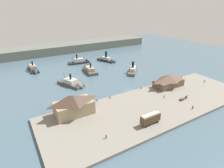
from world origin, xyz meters
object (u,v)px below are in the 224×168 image
object	(u,v)px
ferry_shed_customs_shed	(169,80)
ferry_departing_north	(74,84)
mooring_post_east	(141,88)
mooring_post_center_west	(97,100)
pedestrian_at_waters_edge	(156,111)
street_tram	(150,118)
ferry_moored_east	(81,62)
ferry_near_quay	(89,70)
pedestrian_standing_center	(106,137)
pedestrian_near_cart	(193,107)
mooring_post_west	(182,77)
ferry_moored_west	(34,70)
ferry_outer_harbor	(133,69)
ferry_approaching_east	(108,60)
horse_cart	(184,98)
pedestrian_near_west_shed	(164,96)
mooring_post_center_east	(110,97)
pedestrian_near_east_shed	(204,81)
ferry_shed_east_terminal	(74,105)

from	to	relation	value
ferry_shed_customs_shed	ferry_departing_north	bearing A→B (deg)	146.09
mooring_post_east	mooring_post_center_west	bearing A→B (deg)	179.82
pedestrian_at_waters_edge	street_tram	bearing A→B (deg)	-148.46
ferry_departing_north	ferry_moored_east	world-z (taller)	ferry_moored_east
pedestrian_at_waters_edge	ferry_near_quay	distance (m)	68.94
pedestrian_standing_center	ferry_near_quay	bearing A→B (deg)	70.23
ferry_shed_customs_shed	mooring_post_east	size ratio (longest dim) A/B	19.76
pedestrian_near_cart	mooring_post_east	world-z (taller)	pedestrian_near_cart
mooring_post_center_west	mooring_post_west	bearing A→B (deg)	-0.48
street_tram	mooring_post_center_west	distance (m)	29.99
ferry_shed_customs_shed	pedestrian_standing_center	bearing A→B (deg)	-158.45
pedestrian_at_waters_edge	ferry_moored_west	xyz separation A→B (m)	(-37.28, 90.21, -0.70)
mooring_post_center_west	ferry_outer_harbor	xyz separation A→B (m)	(44.80, 29.50, -0.13)
ferry_departing_north	ferry_outer_harbor	xyz separation A→B (m)	(47.52, 2.97, 0.17)
street_tram	ferry_approaching_east	xyz separation A→B (m)	(30.99, 88.69, -2.48)
ferry_shed_customs_shed	ferry_moored_west	distance (m)	96.39
ferry_departing_north	mooring_post_east	bearing A→B (deg)	-40.51
mooring_post_east	pedestrian_near_cart	bearing A→B (deg)	-76.79
horse_cart	mooring_post_center_west	distance (m)	44.48
ferry_shed_customs_shed	pedestrian_at_waters_edge	xyz separation A→B (m)	(-26.19, -17.76, -2.92)
ferry_shed_customs_shed	ferry_near_quay	bearing A→B (deg)	118.90
ferry_shed_customs_shed	street_tram	distance (m)	41.31
pedestrian_near_west_shed	mooring_post_center_east	xyz separation A→B (m)	(-24.69, 14.12, -0.27)
mooring_post_west	ferry_approaching_east	size ratio (longest dim) A/B	0.05
horse_cart	pedestrian_at_waters_edge	bearing A→B (deg)	-175.20
pedestrian_near_east_shed	ferry_moored_west	xyz separation A→B (m)	(-87.41, 79.86, -0.70)
ferry_shed_east_terminal	pedestrian_at_waters_edge	distance (m)	37.13
pedestrian_standing_center	pedestrian_at_waters_edge	size ratio (longest dim) A/B	1.01
mooring_post_center_west	ferry_moored_east	bearing A→B (deg)	74.01
street_tram	pedestrian_near_west_shed	size ratio (longest dim) A/B	5.51
mooring_post_center_west	ferry_outer_harbor	size ratio (longest dim) A/B	0.05
pedestrian_near_cart	horse_cart	bearing A→B (deg)	65.75
ferry_approaching_east	ferry_departing_north	bearing A→B (deg)	-142.22
ferry_approaching_east	ferry_shed_customs_shed	bearing A→B (deg)	-87.02
pedestrian_near_cart	ferry_outer_harbor	bearing A→B (deg)	80.89
mooring_post_center_west	ferry_moored_east	xyz separation A→B (m)	(19.56, 68.26, -0.36)
horse_cart	ferry_approaching_east	distance (m)	81.94
ferry_moored_east	ferry_outer_harbor	bearing A→B (deg)	-56.93
ferry_shed_east_terminal	pedestrian_near_west_shed	world-z (taller)	ferry_shed_east_terminal
ferry_moored_east	pedestrian_near_west_shed	bearing A→B (deg)	-81.50
pedestrian_standing_center	mooring_post_center_east	world-z (taller)	pedestrian_standing_center
ferry_approaching_east	ferry_moored_east	size ratio (longest dim) A/B	1.01
pedestrian_near_west_shed	pedestrian_near_cart	size ratio (longest dim) A/B	0.91
ferry_moored_west	mooring_post_center_east	bearing A→B (deg)	-68.92
street_tram	mooring_post_east	bearing A→B (deg)	56.95
street_tram	horse_cart	distance (m)	29.65
mooring_post_center_east	ferry_near_quay	distance (m)	47.33
ferry_shed_customs_shed	ferry_outer_harbor	distance (m)	34.96
ferry_departing_north	ferry_moored_west	distance (m)	43.70
ferry_shed_east_terminal	pedestrian_at_waters_edge	world-z (taller)	ferry_shed_east_terminal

